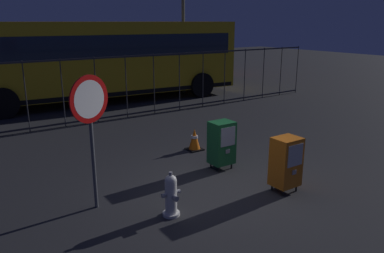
# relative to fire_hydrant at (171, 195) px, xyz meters

# --- Properties ---
(ground_plane) EXTENTS (60.00, 60.00, 0.00)m
(ground_plane) POSITION_rel_fire_hydrant_xyz_m (1.15, 0.36, -0.35)
(ground_plane) COLOR #262628
(fire_hydrant) EXTENTS (0.33, 0.31, 0.75)m
(fire_hydrant) POSITION_rel_fire_hydrant_xyz_m (0.00, 0.00, 0.00)
(fire_hydrant) COLOR silver
(fire_hydrant) RESTS_ON ground_plane
(newspaper_box_primary) EXTENTS (0.48, 0.42, 1.02)m
(newspaper_box_primary) POSITION_rel_fire_hydrant_xyz_m (1.93, 1.16, 0.22)
(newspaper_box_primary) COLOR black
(newspaper_box_primary) RESTS_ON ground_plane
(newspaper_box_secondary) EXTENTS (0.48, 0.42, 1.02)m
(newspaper_box_secondary) POSITION_rel_fire_hydrant_xyz_m (2.20, -0.37, 0.22)
(newspaper_box_secondary) COLOR black
(newspaper_box_secondary) RESTS_ON ground_plane
(stop_sign) EXTENTS (0.71, 0.31, 2.23)m
(stop_sign) POSITION_rel_fire_hydrant_xyz_m (-0.90, 0.93, 1.25)
(stop_sign) COLOR #4C4F54
(stop_sign) RESTS_ON ground_plane
(traffic_cone) EXTENTS (0.36, 0.36, 0.53)m
(traffic_cone) POSITION_rel_fire_hydrant_xyz_m (2.13, 2.46, -0.09)
(traffic_cone) COLOR black
(traffic_cone) RESTS_ON ground_plane
(fence_barrier) EXTENTS (18.03, 0.04, 2.00)m
(fence_barrier) POSITION_rel_fire_hydrant_xyz_m (1.15, 6.35, 0.67)
(fence_barrier) COLOR #2D2D33
(fence_barrier) RESTS_ON ground_plane
(bus_near) EXTENTS (10.67, 3.45, 3.00)m
(bus_near) POSITION_rel_fire_hydrant_xyz_m (2.57, 9.35, 1.36)
(bus_near) COLOR gold
(bus_near) RESTS_ON ground_plane
(bus_far) EXTENTS (10.58, 3.08, 3.00)m
(bus_far) POSITION_rel_fire_hydrant_xyz_m (5.26, 12.97, 1.36)
(bus_far) COLOR red
(bus_far) RESTS_ON ground_plane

